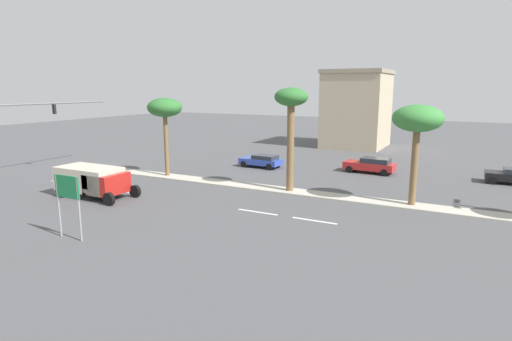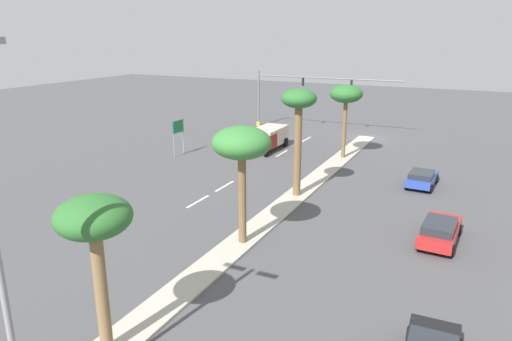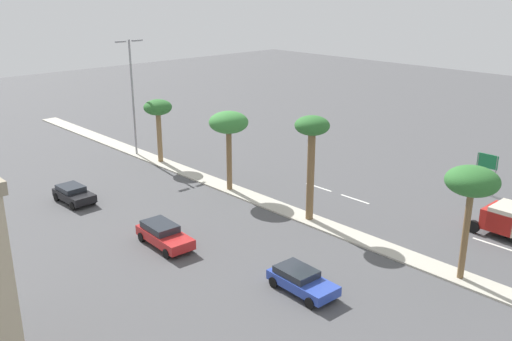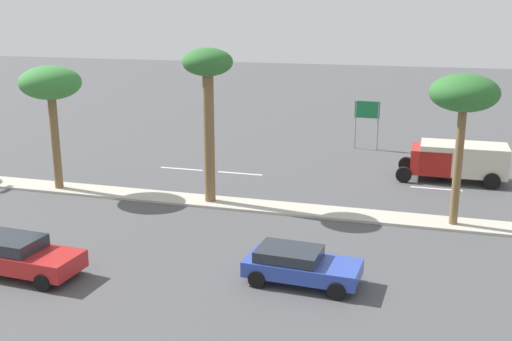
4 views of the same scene
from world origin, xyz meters
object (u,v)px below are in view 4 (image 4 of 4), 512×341
palm_tree_left (208,77)px  sedan_red_front (18,255)px  directional_road_sign (367,114)px  palm_tree_outboard (51,86)px  palm_tree_mid (464,96)px  box_truck (454,159)px  sedan_blue_trailing (299,265)px

palm_tree_left → sedan_red_front: size_ratio=1.65×
palm_tree_left → sedan_red_front: 12.24m
directional_road_sign → palm_tree_outboard: (-14.83, 15.02, 3.22)m
palm_tree_left → sedan_red_front: bearing=159.4°
directional_road_sign → palm_tree_mid: palm_tree_mid is taller
palm_tree_mid → box_truck: palm_tree_mid is taller
sedan_red_front → palm_tree_outboard: bearing=26.4°
palm_tree_mid → directional_road_sign: bearing=21.0°
sedan_red_front → palm_tree_left: bearing=-20.6°
sedan_red_front → box_truck: size_ratio=0.77×
palm_tree_mid → box_truck: bearing=-0.7°
palm_tree_outboard → box_truck: bearing=-68.7°
palm_tree_left → palm_tree_outboard: palm_tree_left is taller
sedan_red_front → sedan_blue_trailing: (2.25, -10.22, -0.07)m
palm_tree_outboard → box_truck: 22.74m
directional_road_sign → box_truck: directional_road_sign is taller
sedan_blue_trailing → box_truck: (15.84, -5.58, 0.54)m
box_truck → palm_tree_left: bearing=123.5°
palm_tree_outboard → palm_tree_left: bearing=-89.0°
directional_road_sign → palm_tree_outboard: 21.35m
palm_tree_mid → sedan_red_front: palm_tree_mid is taller
sedan_red_front → box_truck: bearing=-41.1°
palm_tree_left → box_truck: size_ratio=1.28×
directional_road_sign → sedan_red_front: directional_road_sign is taller
palm_tree_mid → palm_tree_left: (0.09, 11.88, 0.48)m
sedan_blue_trailing → directional_road_sign: bearing=0.5°
sedan_red_front → box_truck: box_truck is taller
directional_road_sign → sedan_red_front: (-24.84, 10.04, -1.72)m
palm_tree_left → palm_tree_outboard: size_ratio=1.16×
palm_tree_left → sedan_blue_trailing: size_ratio=1.83×
palm_tree_left → box_truck: 15.28m
palm_tree_outboard → sedan_red_front: size_ratio=1.42×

